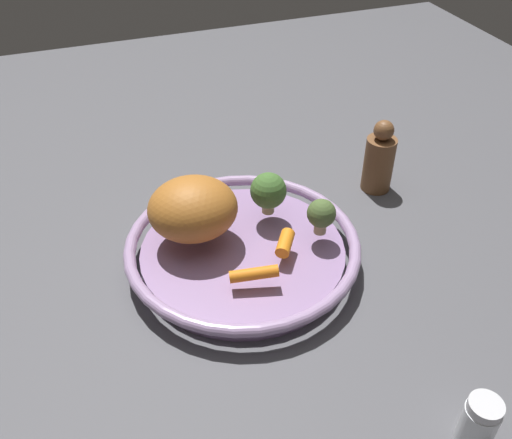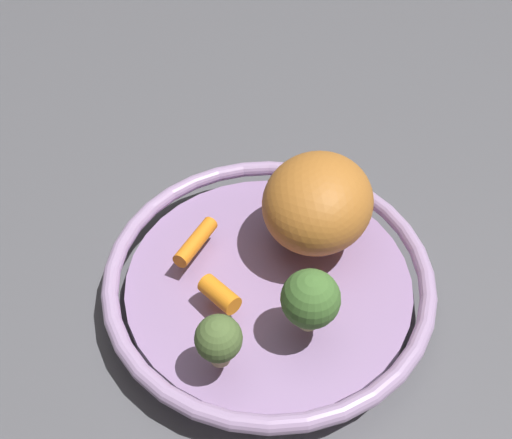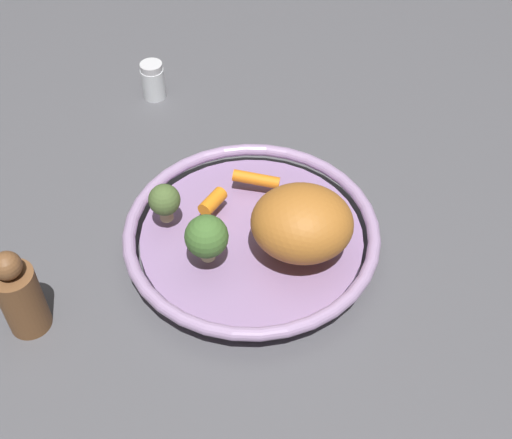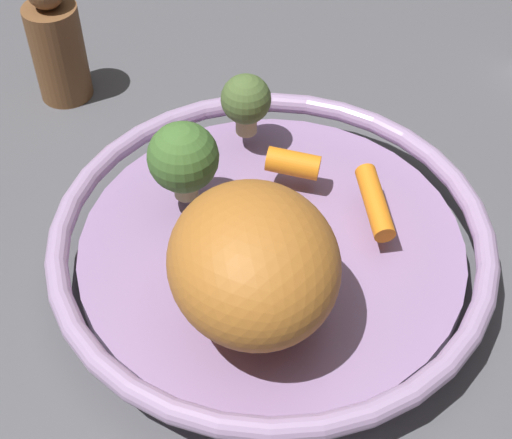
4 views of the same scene
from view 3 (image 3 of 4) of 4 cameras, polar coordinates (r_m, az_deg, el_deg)
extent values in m
plane|color=#4C4C51|center=(0.93, -0.37, -2.48)|extent=(1.93, 1.93, 0.00)
cylinder|color=#8E709E|center=(0.92, -0.38, -1.90)|extent=(0.30, 0.30, 0.03)
torus|color=#A184AF|center=(0.90, -0.38, -0.95)|extent=(0.35, 0.35, 0.02)
ellipsoid|color=#AF6727|center=(0.84, 3.94, -0.31)|extent=(0.15, 0.13, 0.09)
cylinder|color=orange|center=(0.95, 0.01, 3.46)|extent=(0.07, 0.03, 0.02)
cylinder|color=orange|center=(0.92, -3.71, 1.53)|extent=(0.04, 0.05, 0.02)
cylinder|color=tan|center=(0.91, -7.64, 0.50)|extent=(0.02, 0.02, 0.02)
sphere|color=#4A6230|center=(0.89, -7.81, 1.67)|extent=(0.04, 0.04, 0.04)
cylinder|color=tan|center=(0.86, -4.12, -2.86)|extent=(0.02, 0.02, 0.02)
sphere|color=#406A2E|center=(0.83, -4.24, -1.45)|extent=(0.06, 0.06, 0.06)
cylinder|color=silver|center=(1.18, -8.73, 11.40)|extent=(0.04, 0.04, 0.05)
cylinder|color=silver|center=(1.17, -8.92, 12.72)|extent=(0.04, 0.04, 0.01)
cylinder|color=brown|center=(0.86, -19.32, -6.50)|extent=(0.05, 0.05, 0.10)
sphere|color=brown|center=(0.81, -20.46, -3.71)|extent=(0.03, 0.03, 0.03)
camera|label=1|loc=(1.22, 9.30, 40.79)|focal=39.45mm
camera|label=2|loc=(0.66, -36.95, 21.73)|focal=40.37mm
camera|label=4|loc=(0.64, 36.96, 17.13)|focal=53.67mm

